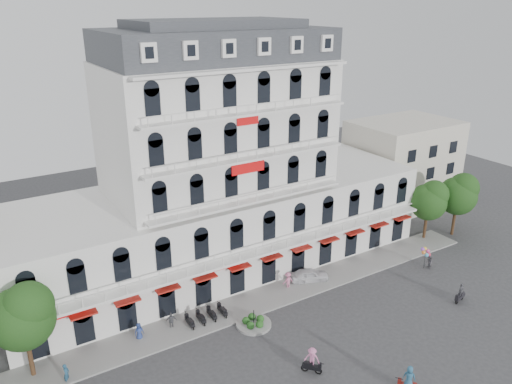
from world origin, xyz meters
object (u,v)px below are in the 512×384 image
at_px(rider_northeast, 461,293).
at_px(balloon_vendor, 428,258).
at_px(parked_car, 309,275).
at_px(rider_east, 409,379).
at_px(rider_center, 312,360).

height_order(rider_northeast, balloon_vendor, balloon_vendor).
relative_size(rider_northeast, balloon_vendor, 0.82).
height_order(parked_car, rider_east, rider_east).
xyz_separation_m(rider_northeast, rider_center, (-18.35, -0.32, 0.28)).
xyz_separation_m(rider_east, rider_northeast, (13.53, 5.78, -0.24)).
bearing_deg(rider_northeast, balloon_vendor, -123.75).
relative_size(parked_car, balloon_vendor, 1.66).
height_order(rider_northeast, rider_center, rider_center).
bearing_deg(rider_northeast, rider_center, -10.87).
bearing_deg(rider_center, balloon_vendor, 65.59).
xyz_separation_m(parked_car, rider_northeast, (10.09, -10.78, 0.27)).
relative_size(rider_center, balloon_vendor, 0.95).
xyz_separation_m(parked_car, rider_center, (-8.25, -11.10, 0.55)).
distance_m(rider_northeast, rider_center, 18.35).
bearing_deg(rider_center, parked_car, 101.76).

